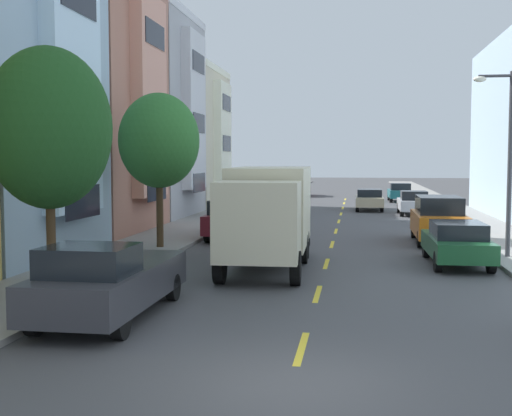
{
  "coord_description": "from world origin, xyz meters",
  "views": [
    {
      "loc": [
        0.98,
        -10.1,
        3.51
      ],
      "look_at": [
        -3.94,
        22.34,
        1.05
      ],
      "focal_mm": 46.92,
      "sensor_mm": 36.0,
      "label": 1
    }
  ],
  "objects": [
    {
      "name": "ground_plane",
      "position": [
        0.0,
        30.0,
        0.0
      ],
      "size": [
        160.0,
        160.0,
        0.0
      ],
      "primitive_type": "plane",
      "color": "#424244"
    },
    {
      "name": "sidewalk_left",
      "position": [
        -7.1,
        28.0,
        0.07
      ],
      "size": [
        3.2,
        120.0,
        0.14
      ],
      "primitive_type": "cube",
      "color": "gray",
      "rests_on": "ground_plane"
    },
    {
      "name": "sidewalk_right",
      "position": [
        7.1,
        28.0,
        0.07
      ],
      "size": [
        3.2,
        120.0,
        0.14
      ],
      "primitive_type": "cube",
      "color": "gray",
      "rests_on": "ground_plane"
    },
    {
      "name": "lane_centerline_dashes",
      "position": [
        0.0,
        24.5,
        0.0
      ],
      "size": [
        0.14,
        47.2,
        0.01
      ],
      "color": "yellow",
      "rests_on": "ground_plane"
    },
    {
      "name": "townhouse_third_terracotta",
      "position": [
        -13.79,
        19.58,
        5.84
      ],
      "size": [
        11.0,
        8.18,
        12.08
      ],
      "color": "#B27560",
      "rests_on": "ground_plane"
    },
    {
      "name": "townhouse_fourth_dove_grey",
      "position": [
        -14.97,
        27.96,
        5.77
      ],
      "size": [
        13.35,
        8.18,
        11.95
      ],
      "color": "#A8A8AD",
      "rests_on": "ground_plane"
    },
    {
      "name": "townhouse_fifth_cream",
      "position": [
        -13.82,
        36.34,
        4.73
      ],
      "size": [
        11.07,
        8.18,
        9.86
      ],
      "color": "beige",
      "rests_on": "ground_plane"
    },
    {
      "name": "street_tree_nearest",
      "position": [
        -6.4,
        5.18,
        4.22
      ],
      "size": [
        3.03,
        3.03,
        6.05
      ],
      "color": "#47331E",
      "rests_on": "sidewalk_left"
    },
    {
      "name": "street_tree_second",
      "position": [
        -6.4,
        14.27,
        4.15
      ],
      "size": [
        3.04,
        3.04,
        5.8
      ],
      "color": "#47331E",
      "rests_on": "sidewalk_left"
    },
    {
      "name": "street_lamp",
      "position": [
        5.94,
        13.62,
        3.81
      ],
      "size": [
        1.35,
        0.28,
        6.28
      ],
      "color": "#38383D",
      "rests_on": "sidewalk_right"
    },
    {
      "name": "delivery_box_truck",
      "position": [
        -1.8,
        10.85,
        1.84
      ],
      "size": [
        2.58,
        7.18,
        3.2
      ],
      "color": "beige",
      "rests_on": "ground_plane"
    },
    {
      "name": "parked_hatchback_white",
      "position": [
        -4.4,
        35.99,
        0.76
      ],
      "size": [
        1.81,
        4.03,
        1.5
      ],
      "color": "silver",
      "rests_on": "ground_plane"
    },
    {
      "name": "parked_suv_orange",
      "position": [
        4.32,
        18.18,
        0.99
      ],
      "size": [
        1.98,
        4.81,
        1.93
      ],
      "color": "orange",
      "rests_on": "ground_plane"
    },
    {
      "name": "parked_suv_red",
      "position": [
        -4.35,
        51.6,
        0.99
      ],
      "size": [
        2.06,
        4.84,
        1.93
      ],
      "color": "#AD1E1E",
      "rests_on": "ground_plane"
    },
    {
      "name": "parked_hatchback_teal",
      "position": [
        4.38,
        44.63,
        0.76
      ],
      "size": [
        1.8,
        4.03,
        1.5
      ],
      "color": "#195B60",
      "rests_on": "ground_plane"
    },
    {
      "name": "parked_hatchback_silver",
      "position": [
        4.41,
        31.91,
        0.76
      ],
      "size": [
        1.74,
        4.0,
        1.5
      ],
      "color": "#B2B5BA",
      "rests_on": "ground_plane"
    },
    {
      "name": "parked_sedan_forest",
      "position": [
        4.23,
        12.34,
        0.75
      ],
      "size": [
        1.87,
        4.53,
        1.43
      ],
      "color": "#194C28",
      "rests_on": "ground_plane"
    },
    {
      "name": "parked_pickup_burgundy",
      "position": [
        -4.28,
        18.61,
        0.83
      ],
      "size": [
        2.04,
        5.31,
        1.73
      ],
      "color": "maroon",
      "rests_on": "ground_plane"
    },
    {
      "name": "parked_suv_navy",
      "position": [
        -4.29,
        27.85,
        0.99
      ],
      "size": [
        2.01,
        4.82,
        1.93
      ],
      "color": "navy",
      "rests_on": "ground_plane"
    },
    {
      "name": "parked_pickup_charcoal",
      "position": [
        -4.39,
        3.68,
        0.83
      ],
      "size": [
        2.04,
        5.32,
        1.73
      ],
      "color": "#333338",
      "rests_on": "ground_plane"
    },
    {
      "name": "moving_champagne_sedan",
      "position": [
        1.8,
        35.23,
        0.75
      ],
      "size": [
        1.8,
        4.5,
        1.43
      ],
      "color": "tan",
      "rests_on": "ground_plane"
    }
  ]
}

